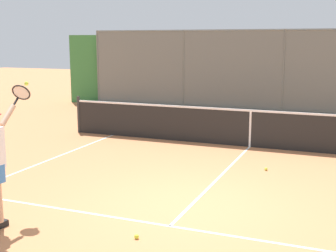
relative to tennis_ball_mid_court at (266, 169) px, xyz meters
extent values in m
plane|color=#C67A4C|center=(0.78, 2.61, -0.03)|extent=(60.00, 60.00, 0.00)
cube|color=white|center=(0.78, 3.48, -0.03)|extent=(6.17, 0.05, 0.01)
cube|color=white|center=(0.78, 0.73, -0.03)|extent=(0.05, 5.51, 0.01)
cylinder|color=slate|center=(0.78, -7.48, 1.50)|extent=(0.07, 0.07, 3.07)
cylinder|color=slate|center=(4.57, -7.48, 1.50)|extent=(0.07, 0.07, 3.07)
cylinder|color=slate|center=(8.37, -7.48, 1.50)|extent=(0.07, 0.07, 3.07)
cylinder|color=slate|center=(0.78, -7.48, 3.00)|extent=(15.19, 0.05, 0.05)
cube|color=slate|center=(0.78, -7.48, 1.50)|extent=(15.19, 0.02, 3.07)
cube|color=#387A3D|center=(0.78, -8.13, 1.41)|extent=(18.19, 0.90, 2.89)
cube|color=#ADADA8|center=(0.78, -7.30, 0.04)|extent=(16.19, 0.18, 0.15)
cylinder|color=#2D2D2D|center=(5.84, -2.03, 0.50)|extent=(0.09, 0.09, 1.07)
cube|color=black|center=(0.78, -2.03, 0.42)|extent=(10.06, 0.02, 0.91)
cube|color=white|center=(0.78, -2.03, 0.90)|extent=(10.06, 0.04, 0.05)
cube|color=white|center=(0.78, -2.03, 0.42)|extent=(0.05, 0.04, 0.91)
cylinder|color=tan|center=(3.07, 4.13, 1.57)|extent=(0.16, 0.40, 0.30)
cylinder|color=black|center=(3.11, 3.88, 1.73)|extent=(0.06, 0.17, 0.13)
torus|color=black|center=(3.15, 3.70, 1.86)|extent=(0.32, 0.24, 0.26)
cylinder|color=silver|center=(3.15, 3.70, 1.86)|extent=(0.27, 0.19, 0.21)
sphere|color=#C1D138|center=(3.18, 3.52, 1.98)|extent=(0.07, 0.07, 0.07)
sphere|color=#D6E042|center=(0.00, 0.00, 0.00)|extent=(0.07, 0.07, 0.07)
sphere|color=#CCDB33|center=(1.04, 4.06, 0.00)|extent=(0.07, 0.07, 0.07)
camera|label=1|loc=(-1.58, 9.40, 2.65)|focal=49.43mm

